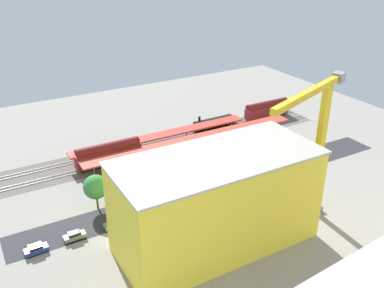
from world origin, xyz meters
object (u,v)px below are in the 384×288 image
Objects in this scene: platform_canopy_near at (194,139)px; parked_car_1 at (239,184)px; parked_car_3 at (181,204)px; traffic_light at (176,192)px; locomotive at (216,123)px; construction_building at (217,203)px; tower_crane at (316,138)px; street_tree_0 at (96,187)px; box_truck_0 at (236,185)px; parked_car_5 at (115,224)px; passenger_coach at (267,109)px; street_tree_2 at (109,187)px; platform_canopy_far at (162,135)px; parked_car_2 at (212,194)px; street_tree_4 at (237,148)px; parked_car_4 at (147,214)px; parked_car_6 at (75,236)px; street_tree_1 at (148,174)px; street_tree_3 at (172,169)px; parked_car_0 at (264,177)px; parked_car_7 at (36,250)px; freight_coach_far at (108,153)px.

platform_canopy_near reaches higher than parked_car_1.
platform_canopy_near is 27.89m from parked_car_3.
traffic_light reaches higher than parked_car_1.
platform_canopy_near is 4.20× the size of locomotive.
construction_building is at bearing 57.37° from locomotive.
street_tree_0 is (38.45, -24.41, -12.55)m from tower_crane.
parked_car_3 is (16.32, 22.40, -3.14)m from platform_canopy_near.
box_truck_0 is (-14.41, -13.54, -7.54)m from construction_building.
platform_canopy_near reaches higher than box_truck_0.
platform_canopy_near is 22.10m from parked_car_1.
street_tree_0 is (46.34, 24.18, 3.48)m from locomotive.
street_tree_0 is at bearing -84.23° from parked_car_5.
locomotive is at bearing 0.00° from passenger_coach.
box_truck_0 is 29.36m from street_tree_2.
platform_canopy_far is 1.41× the size of construction_building.
locomotive is 44.46m from parked_car_3.
platform_canopy_near is 24.08m from parked_car_2.
parked_car_4 is at bearing 16.40° from street_tree_4.
parked_car_6 is at bearing 29.08° from platform_canopy_near.
parked_car_2 is at bearing 34.04° from street_tree_4.
street_tree_1 is at bearing -43.56° from tower_crane.
parked_car_3 is at bearing -3.32° from box_truck_0.
tower_crane is at bearing 136.44° from street_tree_1.
street_tree_1 is at bearing -81.00° from construction_building.
traffic_light is (23.97, -14.86, -13.16)m from tower_crane.
parked_car_1 reaches higher than parked_car_3.
parked_car_2 is at bearing 126.04° from street_tree_3.
parked_car_1 is at bearing -69.28° from tower_crane.
parked_car_6 reaches higher than parked_car_3.
parked_car_1 is at bearing -3.45° from parked_car_0.
locomotive reaches higher than parked_car_7.
freight_coach_far is 3.90× the size of parked_car_5.
parked_car_0 is 47.02m from parked_car_6.
parked_car_0 is 40.71m from street_tree_0.
street_tree_1 reaches higher than freight_coach_far.
street_tree_0 is 12.51m from street_tree_1.
locomotive is at bearing -123.97° from parked_car_2.
platform_canopy_far is 6.04× the size of street_tree_4.
parked_car_7 is 0.56× the size of street_tree_1.
platform_canopy_far is 7.22× the size of street_tree_3.
parked_car_3 is at bearing 71.69° from platform_canopy_far.
locomotive is at bearing -132.65° from parked_car_3.
locomotive is 3.37× the size of parked_car_5.
parked_car_1 is (7.32, -0.44, -0.05)m from parked_car_0.
platform_canopy_near is 17.31m from locomotive.
platform_canopy_near is 45.88m from parked_car_6.
parked_car_5 is 0.52× the size of street_tree_4.
street_tree_4 is at bearing -163.60° from parked_car_4.
parked_car_1 is 33.54m from street_tree_0.
parked_car_5 is at bearing -1.64° from box_truck_0.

